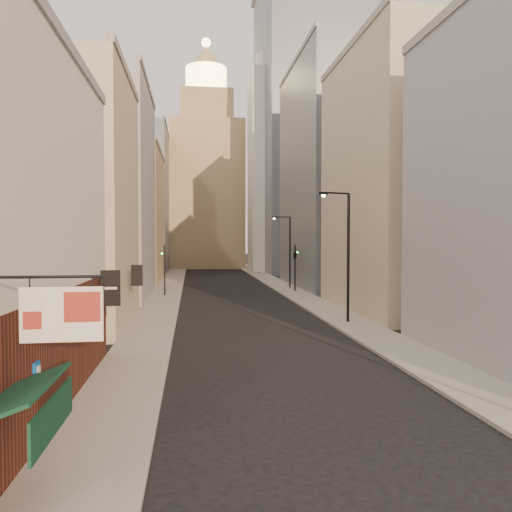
{
  "coord_description": "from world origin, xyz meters",
  "views": [
    {
      "loc": [
        -3.93,
        -7.24,
        5.65
      ],
      "look_at": [
        -0.42,
        20.06,
        4.7
      ],
      "focal_mm": 35.0,
      "sensor_mm": 36.0,
      "label": 1
    }
  ],
  "objects": [
    {
      "name": "sidewalk_left",
      "position": [
        -6.5,
        55.0,
        0.07
      ],
      "size": [
        3.0,
        140.0,
        0.15
      ],
      "primitive_type": "cube",
      "color": "gray",
      "rests_on": "ground"
    },
    {
      "name": "sidewalk_right",
      "position": [
        6.5,
        55.0,
        0.07
      ],
      "size": [
        3.0,
        140.0,
        0.15
      ],
      "primitive_type": "cube",
      "color": "gray",
      "rests_on": "ground"
    },
    {
      "name": "left_bldg_beige",
      "position": [
        -12.0,
        26.0,
        8.0
      ],
      "size": [
        8.0,
        12.0,
        16.0
      ],
      "primitive_type": "cube",
      "color": "tan",
      "rests_on": "ground"
    },
    {
      "name": "left_bldg_grey",
      "position": [
        -12.0,
        42.0,
        10.0
      ],
      "size": [
        8.0,
        16.0,
        20.0
      ],
      "primitive_type": "cube",
      "color": "#929297",
      "rests_on": "ground"
    },
    {
      "name": "left_bldg_tan",
      "position": [
        -12.0,
        60.0,
        8.5
      ],
      "size": [
        8.0,
        18.0,
        17.0
      ],
      "primitive_type": "cube",
      "color": "tan",
      "rests_on": "ground"
    },
    {
      "name": "left_bldg_wingrid",
      "position": [
        -12.0,
        80.0,
        12.0
      ],
      "size": [
        8.0,
        20.0,
        24.0
      ],
      "primitive_type": "cube",
      "color": "gray",
      "rests_on": "ground"
    },
    {
      "name": "right_bldg_beige",
      "position": [
        12.0,
        30.0,
        10.0
      ],
      "size": [
        8.0,
        16.0,
        20.0
      ],
      "primitive_type": "cube",
      "color": "tan",
      "rests_on": "ground"
    },
    {
      "name": "right_bldg_wingrid",
      "position": [
        12.0,
        50.0,
        13.0
      ],
      "size": [
        8.0,
        20.0,
        26.0
      ],
      "primitive_type": "cube",
      "color": "gray",
      "rests_on": "ground"
    },
    {
      "name": "highrise",
      "position": [
        18.0,
        78.0,
        25.66
      ],
      "size": [
        21.0,
        23.0,
        51.2
      ],
      "color": "gray",
      "rests_on": "ground"
    },
    {
      "name": "clock_tower",
      "position": [
        -1.0,
        92.0,
        17.63
      ],
      "size": [
        14.0,
        14.0,
        44.9
      ],
      "color": "tan",
      "rests_on": "ground"
    },
    {
      "name": "white_tower",
      "position": [
        10.0,
        78.0,
        18.61
      ],
      "size": [
        8.0,
        8.0,
        41.5
      ],
      "color": "silver",
      "rests_on": "ground"
    },
    {
      "name": "streetlamp_mid",
      "position": [
        6.11,
        24.57,
        4.96
      ],
      "size": [
        2.22,
        0.79,
        8.68
      ],
      "rotation": [
        0.0,
        0.0,
        0.28
      ],
      "color": "black",
      "rests_on": "ground"
    },
    {
      "name": "streetlamp_far",
      "position": [
        6.8,
        47.84,
        4.65
      ],
      "size": [
        2.14,
        0.32,
        8.14
      ],
      "rotation": [
        0.0,
        0.0,
        -0.07
      ],
      "color": "black",
      "rests_on": "ground"
    },
    {
      "name": "traffic_light_left",
      "position": [
        -6.58,
        41.87,
        3.36
      ],
      "size": [
        0.56,
        0.46,
        5.0
      ],
      "rotation": [
        0.0,
        0.0,
        3.56
      ],
      "color": "black",
      "rests_on": "ground"
    },
    {
      "name": "traffic_light_right",
      "position": [
        6.87,
        44.36,
        3.8
      ],
      "size": [
        0.7,
        0.7,
        5.0
      ],
      "rotation": [
        0.0,
        0.0,
        3.44
      ],
      "color": "black",
      "rests_on": "ground"
    }
  ]
}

